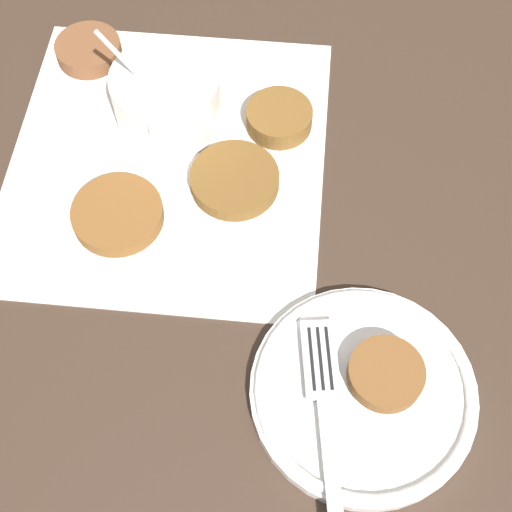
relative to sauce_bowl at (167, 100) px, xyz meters
The scene contains 10 objects.
ground_plane 0.08m from the sauce_bowl, 12.08° to the right, with size 4.00×4.00×0.00m, color #38281E.
napkin 0.06m from the sauce_bowl, ahead, with size 0.36×0.33×0.00m.
sauce_bowl is the anchor object (origin of this frame).
fritter_0 0.13m from the sauce_bowl, ahead, with size 0.09×0.09×0.02m.
fritter_1 0.13m from the sauce_bowl, 124.02° to the right, with size 0.07×0.07×0.02m.
fritter_2 0.11m from the sauce_bowl, 94.63° to the left, with size 0.07×0.07×0.02m.
fritter_3 0.11m from the sauce_bowl, 48.10° to the left, with size 0.09×0.09×0.02m.
serving_plate 0.35m from the sauce_bowl, 40.10° to the left, with size 0.19×0.19×0.02m.
fritter_on_plate 0.35m from the sauce_bowl, 43.25° to the left, with size 0.06×0.06×0.02m.
fork 0.34m from the sauce_bowl, 34.18° to the left, with size 0.18×0.06×0.00m.
Camera 1 is at (0.39, 0.18, 0.58)m, focal length 50.00 mm.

